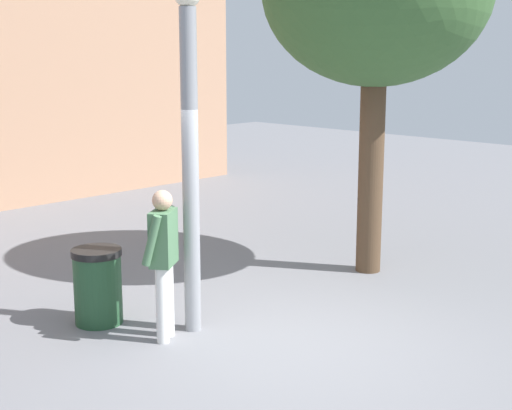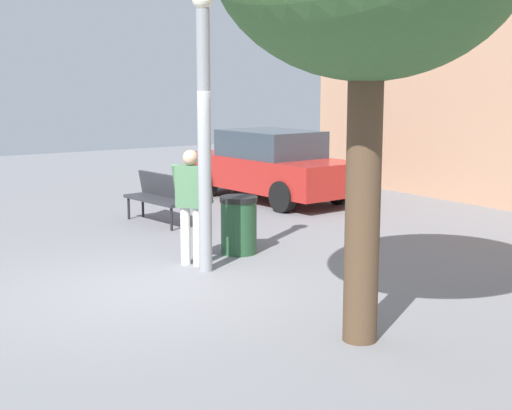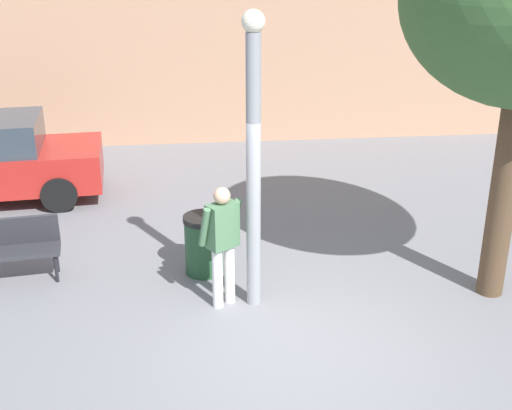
{
  "view_description": "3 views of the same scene",
  "coord_description": "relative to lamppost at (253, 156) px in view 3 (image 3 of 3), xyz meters",
  "views": [
    {
      "loc": [
        -5.7,
        -4.99,
        3.12
      ],
      "look_at": [
        1.17,
        1.67,
        1.13
      ],
      "focal_mm": 52.21,
      "sensor_mm": 36.0,
      "label": 1
    },
    {
      "loc": [
        8.19,
        -3.81,
        2.64
      ],
      "look_at": [
        -0.05,
        1.69,
        0.94
      ],
      "focal_mm": 51.06,
      "sensor_mm": 36.0,
      "label": 2
    },
    {
      "loc": [
        -1.25,
        -6.77,
        4.64
      ],
      "look_at": [
        -0.4,
        1.14,
        1.4
      ],
      "focal_mm": 47.21,
      "sensor_mm": 36.0,
      "label": 3
    }
  ],
  "objects": [
    {
      "name": "person_by_lamppost",
      "position": [
        -0.4,
        0.0,
        -1.11
      ],
      "size": [
        0.62,
        0.52,
        1.67
      ],
      "color": "white",
      "rests_on": "ground_plane"
    },
    {
      "name": "park_bench",
      "position": [
        -3.48,
        1.02,
        -1.53
      ],
      "size": [
        1.65,
        0.67,
        0.92
      ],
      "color": "#2D2D33",
      "rests_on": "ground_plane"
    },
    {
      "name": "trash_bin",
      "position": [
        -0.63,
        0.95,
        -1.63
      ],
      "size": [
        0.58,
        0.58,
        0.89
      ],
      "color": "#234C2D",
      "rests_on": "ground_plane"
    },
    {
      "name": "ground_plane",
      "position": [
        0.44,
        -1.11,
        -2.08
      ],
      "size": [
        36.0,
        36.0,
        0.0
      ],
      "primitive_type": "plane",
      "color": "slate"
    },
    {
      "name": "lamppost",
      "position": [
        0.0,
        0.0,
        0.0
      ],
      "size": [
        0.28,
        0.28,
        3.83
      ],
      "color": "gray",
      "rests_on": "ground_plane"
    }
  ]
}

